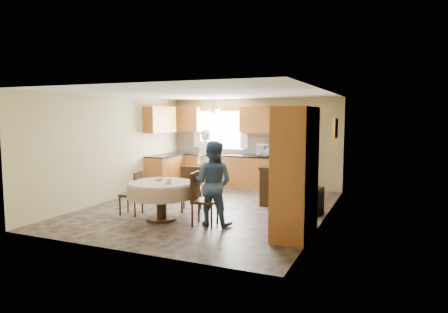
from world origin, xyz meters
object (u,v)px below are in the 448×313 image
Objects in this scene: cupboard at (295,172)px; chair_right at (201,196)px; dining_table at (161,190)px; person_dining at (213,183)px; chair_back at (191,187)px; oven_tower at (290,152)px; sideboard at (286,189)px; person_sink at (205,159)px; chair_left at (134,191)px.

chair_right is (-1.76, -0.01, -0.54)m from cupboard.
person_dining is (1.08, 0.06, 0.20)m from dining_table.
person_dining reaches higher than chair_right.
chair_back is 0.99× the size of chair_right.
chair_back is 1.14m from person_dining.
oven_tower is 4.24m from dining_table.
person_dining is (0.85, -0.73, 0.24)m from chair_back.
dining_table is 0.82m from chair_back.
cupboard is at bearing -74.81° from oven_tower.
person_sink is at bearing 158.46° from sideboard.
person_dining is (1.72, -3.19, -0.04)m from person_sink.
cupboard is at bearing 78.91° from chair_left.
chair_left is 1.82m from person_dining.
cupboard is (1.07, -3.94, 0.03)m from oven_tower.
person_sink reaches higher than chair_right.
oven_tower is at bearing 40.98° from person_sink.
chair_back is (0.23, 0.79, -0.04)m from dining_table.
person_sink is at bearing 169.90° from chair_left.
cupboard is (0.68, -2.07, 0.68)m from sideboard.
oven_tower is at bearing 140.33° from chair_left.
cupboard reaches higher than sideboard.
chair_right is at bearing 75.93° from chair_left.
cupboard is 4.64m from person_sink.
oven_tower is 2.16× the size of chair_back.
oven_tower reaches higher than chair_right.
chair_back is 0.60× the size of person_sink.
oven_tower reaches higher than chair_back.
oven_tower is 2.02m from sideboard.
chair_back is 2.63m from person_sink.
chair_back is at bearing 116.86° from chair_left.
chair_back reaches higher than dining_table.
dining_table is at bearing -54.54° from person_sink.
chair_back reaches higher than sideboard.
person_sink is at bearing 134.96° from cupboard.
oven_tower is 1.29× the size of person_sink.
chair_left reaches higher than sideboard.
oven_tower reaches higher than person_dining.
person_sink reaches higher than chair_back.
chair_right is (0.87, -0.04, -0.03)m from dining_table.
chair_left is 0.90× the size of chair_right.
sideboard is 1.17× the size of chair_right.
cupboard is at bearing -0.58° from dining_table.
cupboard is at bearing -20.77° from person_sink.
dining_table is (-2.63, 0.03, -0.51)m from cupboard.
person_dining reaches higher than chair_back.
person_sink is (0.08, 3.14, 0.33)m from chair_left.
cupboard is 1.66× the size of dining_table.
chair_left is at bearing -140.72° from sideboard.
oven_tower reaches higher than dining_table.
oven_tower reaches higher than chair_left.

